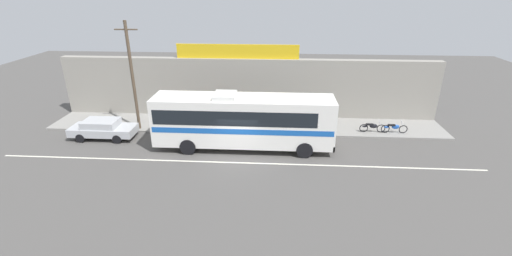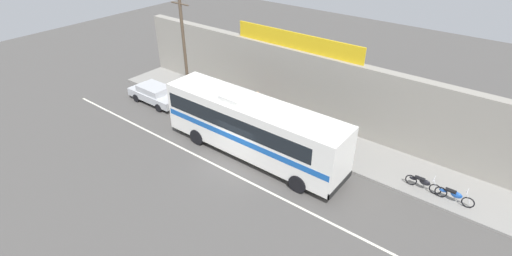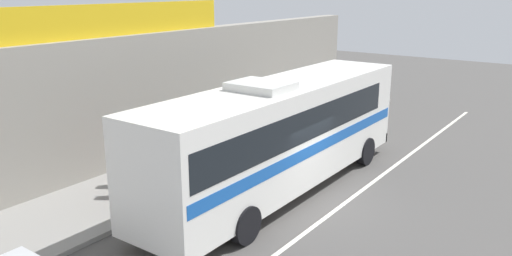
{
  "view_description": "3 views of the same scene",
  "coord_description": "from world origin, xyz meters",
  "px_view_note": "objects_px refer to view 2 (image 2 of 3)",
  "views": [
    {
      "loc": [
        2.4,
        -19.59,
        10.3
      ],
      "look_at": [
        1.01,
        2.24,
        1.08
      ],
      "focal_mm": 24.29,
      "sensor_mm": 36.0,
      "label": 1
    },
    {
      "loc": [
        11.88,
        -13.31,
        13.24
      ],
      "look_at": [
        0.25,
        1.7,
        1.74
      ],
      "focal_mm": 26.34,
      "sensor_mm": 36.0,
      "label": 2
    },
    {
      "loc": [
        -12.81,
        -7.05,
        6.49
      ],
      "look_at": [
        0.25,
        2.37,
        1.96
      ],
      "focal_mm": 35.65,
      "sensor_mm": 36.0,
      "label": 3
    }
  ],
  "objects_px": {
    "utility_pole": "(184,50)",
    "pedestrian_far_left": "(260,109)",
    "motorcycle_orange": "(423,183)",
    "pedestrian_near_shop": "(257,101)",
    "pedestrian_far_right": "(245,103)",
    "intercity_bus": "(251,125)",
    "parked_car": "(155,94)",
    "motorcycle_blue": "(454,195)"
  },
  "relations": [
    {
      "from": "utility_pole",
      "to": "pedestrian_far_left",
      "type": "distance_m",
      "value": 6.95
    },
    {
      "from": "motorcycle_orange",
      "to": "pedestrian_near_shop",
      "type": "height_order",
      "value": "pedestrian_near_shop"
    },
    {
      "from": "pedestrian_far_right",
      "to": "pedestrian_far_left",
      "type": "xyz_separation_m",
      "value": [
        1.44,
        -0.15,
        -0.0
      ]
    },
    {
      "from": "intercity_bus",
      "to": "pedestrian_near_shop",
      "type": "distance_m",
      "value": 5.01
    },
    {
      "from": "parked_car",
      "to": "motorcycle_orange",
      "type": "height_order",
      "value": "parked_car"
    },
    {
      "from": "motorcycle_orange",
      "to": "motorcycle_blue",
      "type": "bearing_deg",
      "value": -1.59
    },
    {
      "from": "parked_car",
      "to": "utility_pole",
      "type": "bearing_deg",
      "value": 38.95
    },
    {
      "from": "utility_pole",
      "to": "pedestrian_near_shop",
      "type": "xyz_separation_m",
      "value": [
        5.36,
        1.57,
        -3.05
      ]
    },
    {
      "from": "motorcycle_orange",
      "to": "motorcycle_blue",
      "type": "relative_size",
      "value": 0.98
    },
    {
      "from": "motorcycle_orange",
      "to": "pedestrian_far_right",
      "type": "bearing_deg",
      "value": 177.38
    },
    {
      "from": "intercity_bus",
      "to": "pedestrian_near_shop",
      "type": "xyz_separation_m",
      "value": [
        -2.71,
        4.11,
        -0.92
      ]
    },
    {
      "from": "parked_car",
      "to": "pedestrian_far_left",
      "type": "bearing_deg",
      "value": 16.15
    },
    {
      "from": "parked_car",
      "to": "motorcycle_orange",
      "type": "bearing_deg",
      "value": 5.74
    },
    {
      "from": "motorcycle_orange",
      "to": "pedestrian_far_left",
      "type": "height_order",
      "value": "pedestrian_far_left"
    },
    {
      "from": "utility_pole",
      "to": "pedestrian_far_left",
      "type": "bearing_deg",
      "value": 6.97
    },
    {
      "from": "utility_pole",
      "to": "pedestrian_near_shop",
      "type": "relative_size",
      "value": 4.56
    },
    {
      "from": "motorcycle_orange",
      "to": "pedestrian_far_right",
      "type": "xyz_separation_m",
      "value": [
        -12.57,
        0.58,
        0.51
      ]
    },
    {
      "from": "pedestrian_far_left",
      "to": "pedestrian_near_shop",
      "type": "bearing_deg",
      "value": 134.62
    },
    {
      "from": "pedestrian_near_shop",
      "to": "utility_pole",
      "type": "bearing_deg",
      "value": -163.64
    },
    {
      "from": "motorcycle_orange",
      "to": "pedestrian_far_left",
      "type": "xyz_separation_m",
      "value": [
        -11.13,
        0.42,
        0.51
      ]
    },
    {
      "from": "pedestrian_far_right",
      "to": "pedestrian_near_shop",
      "type": "height_order",
      "value": "pedestrian_near_shop"
    },
    {
      "from": "motorcycle_orange",
      "to": "pedestrian_far_right",
      "type": "distance_m",
      "value": 12.59
    },
    {
      "from": "motorcycle_orange",
      "to": "motorcycle_blue",
      "type": "xyz_separation_m",
      "value": [
        1.55,
        -0.04,
        0.0
      ]
    },
    {
      "from": "parked_car",
      "to": "pedestrian_far_right",
      "type": "xyz_separation_m",
      "value": [
        6.71,
        2.52,
        0.34
      ]
    },
    {
      "from": "utility_pole",
      "to": "motorcycle_blue",
      "type": "distance_m",
      "value": 19.2
    },
    {
      "from": "pedestrian_far_left",
      "to": "parked_car",
      "type": "bearing_deg",
      "value": -163.85
    },
    {
      "from": "parked_car",
      "to": "pedestrian_near_shop",
      "type": "bearing_deg",
      "value": 23.41
    },
    {
      "from": "intercity_bus",
      "to": "utility_pole",
      "type": "height_order",
      "value": "utility_pole"
    },
    {
      "from": "intercity_bus",
      "to": "parked_car",
      "type": "relative_size",
      "value": 2.59
    },
    {
      "from": "intercity_bus",
      "to": "pedestrian_far_right",
      "type": "xyz_separation_m",
      "value": [
        -3.34,
        3.44,
        -0.99
      ]
    },
    {
      "from": "intercity_bus",
      "to": "motorcycle_orange",
      "type": "bearing_deg",
      "value": 17.26
    },
    {
      "from": "motorcycle_blue",
      "to": "pedestrian_near_shop",
      "type": "bearing_deg",
      "value": 174.56
    },
    {
      "from": "parked_car",
      "to": "motorcycle_blue",
      "type": "height_order",
      "value": "parked_car"
    },
    {
      "from": "motorcycle_blue",
      "to": "motorcycle_orange",
      "type": "bearing_deg",
      "value": 178.41
    },
    {
      "from": "intercity_bus",
      "to": "motorcycle_orange",
      "type": "relative_size",
      "value": 6.28
    },
    {
      "from": "intercity_bus",
      "to": "parked_car",
      "type": "bearing_deg",
      "value": 174.73
    },
    {
      "from": "motorcycle_orange",
      "to": "motorcycle_blue",
      "type": "height_order",
      "value": "same"
    },
    {
      "from": "parked_car",
      "to": "pedestrian_near_shop",
      "type": "xyz_separation_m",
      "value": [
        7.35,
        3.18,
        0.41
      ]
    },
    {
      "from": "pedestrian_far_left",
      "to": "intercity_bus",
      "type": "bearing_deg",
      "value": -60.02
    },
    {
      "from": "parked_car",
      "to": "utility_pole",
      "type": "xyz_separation_m",
      "value": [
        1.99,
        1.61,
        3.45
      ]
    },
    {
      "from": "parked_car",
      "to": "motorcycle_blue",
      "type": "distance_m",
      "value": 20.93
    },
    {
      "from": "parked_car",
      "to": "pedestrian_near_shop",
      "type": "distance_m",
      "value": 8.02
    }
  ]
}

